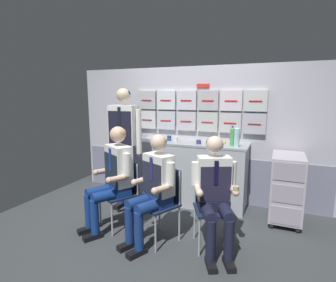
# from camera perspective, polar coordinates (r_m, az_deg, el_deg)

# --- Properties ---
(ground) EXTENTS (4.80, 4.80, 0.04)m
(ground) POSITION_cam_1_polar(r_m,az_deg,el_deg) (3.52, -1.60, -19.47)
(ground) COLOR #383C3E
(galley_bulkhead) EXTENTS (4.20, 0.14, 2.15)m
(galley_bulkhead) POSITION_cam_1_polar(r_m,az_deg,el_deg) (4.40, 5.72, 1.59)
(galley_bulkhead) COLOR #B9B6C4
(galley_bulkhead) RESTS_ON ground
(galley_counter) EXTENTS (1.75, 0.53, 0.98)m
(galley_counter) POSITION_cam_1_polar(r_m,az_deg,el_deg) (4.26, 4.74, -6.75)
(galley_counter) COLOR #A8AEB4
(galley_counter) RESTS_ON ground
(service_trolley) EXTENTS (0.40, 0.65, 0.92)m
(service_trolley) POSITION_cam_1_polar(r_m,az_deg,el_deg) (3.95, 23.97, -8.86)
(service_trolley) COLOR black
(service_trolley) RESTS_ON ground
(folding_chair_left) EXTENTS (0.55, 0.55, 0.85)m
(folding_chair_left) POSITION_cam_1_polar(r_m,az_deg,el_deg) (3.57, -9.18, -9.54)
(folding_chair_left) COLOR #A8AAAF
(folding_chair_left) RESTS_ON ground
(crew_member_left) EXTENTS (0.63, 0.72, 1.32)m
(crew_member_left) POSITION_cam_1_polar(r_m,az_deg,el_deg) (3.44, -11.60, -6.72)
(crew_member_left) COLOR black
(crew_member_left) RESTS_ON ground
(folding_chair_right) EXTENTS (0.53, 0.53, 0.85)m
(folding_chair_right) POSITION_cam_1_polar(r_m,az_deg,el_deg) (3.22, -0.89, -11.61)
(folding_chair_right) COLOR #A8AAAF
(folding_chair_right) RESTS_ON ground
(crew_member_right) EXTENTS (0.57, 0.68, 1.27)m
(crew_member_right) POSITION_cam_1_polar(r_m,az_deg,el_deg) (3.06, -3.21, -9.32)
(crew_member_right) COLOR black
(crew_member_right) RESTS_ON ground
(folding_chair_by_counter) EXTENTS (0.53, 0.53, 0.85)m
(folding_chair_by_counter) POSITION_cam_1_polar(r_m,az_deg,el_deg) (3.16, 9.29, -12.16)
(folding_chair_by_counter) COLOR #A8AAAF
(folding_chair_by_counter) RESTS_ON ground
(crew_member_by_counter) EXTENTS (0.57, 0.68, 1.27)m
(crew_member_by_counter) POSITION_cam_1_polar(r_m,az_deg,el_deg) (2.95, 10.03, -10.16)
(crew_member_by_counter) COLOR black
(crew_member_by_counter) RESTS_ON ground
(crew_member_standing) EXTENTS (0.56, 0.27, 1.80)m
(crew_member_standing) POSITION_cam_1_polar(r_m,az_deg,el_deg) (3.97, -9.30, 0.90)
(crew_member_standing) COLOR black
(crew_member_standing) RESTS_ON ground
(water_bottle_clear) EXTENTS (0.07, 0.07, 0.30)m
(water_bottle_clear) POSITION_cam_1_polar(r_m,az_deg,el_deg) (3.83, 14.49, 0.83)
(water_bottle_clear) COLOR #B0DBE7
(water_bottle_clear) RESTS_ON galley_counter
(water_bottle_blue_cap) EXTENTS (0.06, 0.06, 0.28)m
(water_bottle_blue_cap) POSITION_cam_1_polar(r_m,az_deg,el_deg) (3.92, 13.52, 0.94)
(water_bottle_blue_cap) COLOR #4C9B55
(water_bottle_blue_cap) RESTS_ON galley_counter
(paper_cup_blue) EXTENTS (0.07, 0.07, 0.07)m
(paper_cup_blue) POSITION_cam_1_polar(r_m,az_deg,el_deg) (4.19, 1.71, 0.41)
(paper_cup_blue) COLOR silver
(paper_cup_blue) RESTS_ON galley_counter
(paper_cup_tan) EXTENTS (0.06, 0.06, 0.06)m
(paper_cup_tan) POSITION_cam_1_polar(r_m,az_deg,el_deg) (4.12, 14.03, -0.10)
(paper_cup_tan) COLOR silver
(paper_cup_tan) RESTS_ON galley_counter
(espresso_cup_small) EXTENTS (0.07, 0.07, 0.06)m
(espresso_cup_small) POSITION_cam_1_polar(r_m,az_deg,el_deg) (4.00, 6.55, -0.17)
(espresso_cup_small) COLOR navy
(espresso_cup_small) RESTS_ON galley_counter
(coffee_cup_spare) EXTENTS (0.07, 0.07, 0.08)m
(coffee_cup_spare) POSITION_cam_1_polar(r_m,az_deg,el_deg) (4.25, 0.24, 0.64)
(coffee_cup_spare) COLOR navy
(coffee_cup_spare) RESTS_ON galley_counter
(snack_banana) EXTENTS (0.17, 0.10, 0.04)m
(snack_banana) POSITION_cam_1_polar(r_m,az_deg,el_deg) (4.07, 11.05, -0.28)
(snack_banana) COLOR yellow
(snack_banana) RESTS_ON galley_counter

